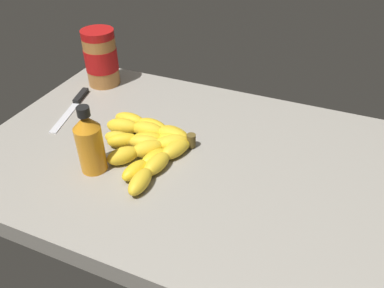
# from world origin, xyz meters

# --- Properties ---
(ground_plane) EXTENTS (0.87, 0.61, 0.04)m
(ground_plane) POSITION_xyz_m (0.00, 0.00, -0.02)
(ground_plane) COLOR gray
(banana_bunch) EXTENTS (0.22, 0.23, 0.04)m
(banana_bunch) POSITION_xyz_m (0.06, 0.02, 0.02)
(banana_bunch) COLOR yellow
(banana_bunch) RESTS_ON ground_plane
(peanut_butter_jar) EXTENTS (0.09, 0.09, 0.15)m
(peanut_butter_jar) POSITION_xyz_m (0.32, -0.21, 0.08)
(peanut_butter_jar) COLOR #B27238
(peanut_butter_jar) RESTS_ON ground_plane
(honey_bottle) EXTENTS (0.05, 0.05, 0.15)m
(honey_bottle) POSITION_xyz_m (0.13, 0.12, 0.07)
(honey_bottle) COLOR orange
(honey_bottle) RESTS_ON ground_plane
(butter_knife) EXTENTS (0.06, 0.20, 0.01)m
(butter_knife) POSITION_xyz_m (0.32, -0.06, 0.00)
(butter_knife) COLOR silver
(butter_knife) RESTS_ON ground_plane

